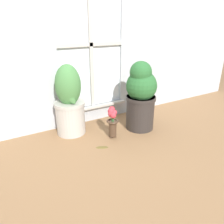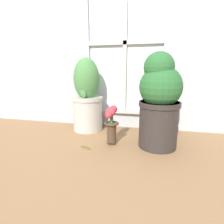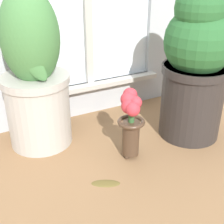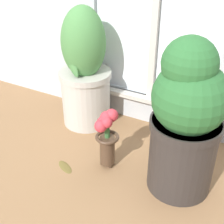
% 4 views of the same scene
% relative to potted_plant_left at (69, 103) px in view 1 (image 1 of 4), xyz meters
% --- Properties ---
extents(ground_plane, '(10.00, 10.00, 0.00)m').
position_rel_potted_plant_left_xyz_m(ground_plane, '(0.32, -0.46, -0.31)').
color(ground_plane, olive).
extents(potted_plant_left, '(0.29, 0.29, 0.68)m').
position_rel_potted_plant_left_xyz_m(potted_plant_left, '(0.00, 0.00, 0.00)').
color(potted_plant_left, '#B7B2A8').
rests_on(potted_plant_left, ground_plane).
extents(potted_plant_right, '(0.30, 0.30, 0.69)m').
position_rel_potted_plant_left_xyz_m(potted_plant_right, '(0.65, -0.25, 0.04)').
color(potted_plant_right, '#2D2826').
rests_on(potted_plant_right, ground_plane).
extents(flower_vase, '(0.11, 0.12, 0.30)m').
position_rel_potted_plant_left_xyz_m(flower_vase, '(0.30, -0.29, -0.13)').
color(flower_vase, '#473323').
rests_on(flower_vase, ground_plane).
extents(fallen_leaf, '(0.12, 0.09, 0.01)m').
position_rel_potted_plant_left_xyz_m(fallen_leaf, '(0.13, -0.41, -0.31)').
color(fallen_leaf, brown).
rests_on(fallen_leaf, ground_plane).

